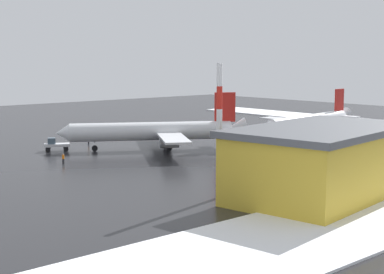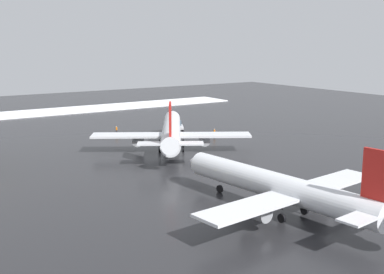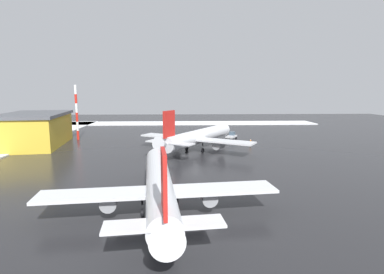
# 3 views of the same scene
# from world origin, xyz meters

# --- Properties ---
(ground_plane) EXTENTS (240.00, 240.00, 0.00)m
(ground_plane) POSITION_xyz_m (0.00, 0.00, 0.00)
(ground_plane) COLOR #232326
(snow_bank_right) EXTENTS (14.00, 116.00, 0.28)m
(snow_bank_right) POSITION_xyz_m (67.00, 0.00, 0.14)
(snow_bank_right) COLOR white
(snow_bank_right) RESTS_ON ground_plane
(airplane_far_rear) EXTENTS (31.96, 27.39, 10.62)m
(airplane_far_rear) POSITION_xyz_m (-4.53, 1.93, 3.51)
(airplane_far_rear) COLOR silver
(airplane_far_rear) RESTS_ON ground_plane
(airplane_parked_starboard) EXTENTS (33.50, 27.86, 9.94)m
(airplane_parked_starboard) POSITION_xyz_m (32.79, -5.31, 3.29)
(airplane_parked_starboard) COLOR silver
(airplane_parked_starboard) RESTS_ON ground_plane
(pushback_tug) EXTENTS (5.09, 4.11, 2.50)m
(pushback_tug) POSITION_xyz_m (-19.62, 12.73, 1.28)
(pushback_tug) COLOR silver
(pushback_tug) RESTS_ON ground_plane
(ground_crew_beside_wing) EXTENTS (0.36, 0.36, 1.71)m
(ground_crew_beside_wing) POSITION_xyz_m (-10.41, 16.31, 0.97)
(ground_crew_beside_wing) COLOR black
(ground_crew_beside_wing) RESTS_ON ground_plane
(ground_crew_mid_apron) EXTENTS (0.36, 0.36, 1.71)m
(ground_crew_mid_apron) POSITION_xyz_m (-25.15, -0.10, 0.97)
(ground_crew_mid_apron) COLOR black
(ground_crew_mid_apron) RESTS_ON ground_plane
(antenna_mast) EXTENTS (0.70, 0.70, 16.42)m
(antenna_mast) POSITION_xyz_m (-22.42, -33.59, 8.21)
(antenna_mast) COLOR red
(antenna_mast) RESTS_ON ground_plane
(cargo_hangar) EXTENTS (26.78, 18.21, 8.80)m
(cargo_hangar) POSITION_xyz_m (-12.72, -41.65, 4.44)
(cargo_hangar) COLOR gold
(cargo_hangar) RESTS_ON ground_plane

